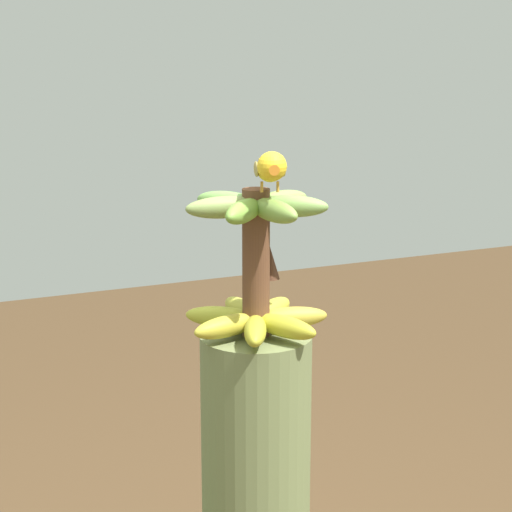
# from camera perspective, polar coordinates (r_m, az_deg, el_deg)

# --- Properties ---
(banana_bunch) EXTENTS (0.26, 0.27, 0.27)m
(banana_bunch) POSITION_cam_1_polar(r_m,az_deg,el_deg) (1.65, 0.02, -0.46)
(banana_bunch) COLOR brown
(banana_bunch) RESTS_ON banana_tree
(perched_bird) EXTENTS (0.18, 0.08, 0.08)m
(perched_bird) POSITION_cam_1_polar(r_m,az_deg,el_deg) (1.56, 0.91, 5.49)
(perched_bird) COLOR #C68933
(perched_bird) RESTS_ON banana_bunch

